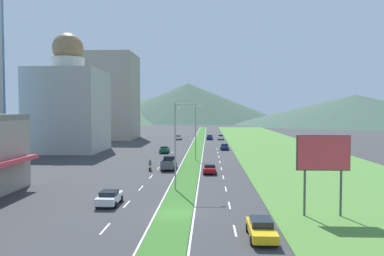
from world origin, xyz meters
name	(u,v)px	position (x,y,z in m)	size (l,w,h in m)	color
ground_plane	(175,214)	(0.00, 0.00, 0.00)	(600.00, 600.00, 0.00)	#38383A
grass_median	(197,148)	(0.00, 60.00, 0.03)	(3.20, 240.00, 0.06)	#387028
grass_verge_right	(279,148)	(20.60, 60.00, 0.03)	(24.00, 240.00, 0.06)	#518438
lane_dash_left_2	(105,229)	(-5.10, -4.56, 0.01)	(0.16, 2.80, 0.01)	silver
lane_dash_left_3	(127,204)	(-5.10, 3.17, 0.01)	(0.16, 2.80, 0.01)	silver
lane_dash_left_4	(141,188)	(-5.10, 10.89, 0.01)	(0.16, 2.80, 0.01)	silver
lane_dash_left_5	(151,177)	(-5.10, 18.61, 0.01)	(0.16, 2.80, 0.01)	silver
lane_dash_left_6	(158,168)	(-5.10, 26.33, 0.01)	(0.16, 2.80, 0.01)	silver
lane_dash_left_7	(164,162)	(-5.10, 34.06, 0.01)	(0.16, 2.80, 0.01)	silver
lane_dash_left_8	(169,157)	(-5.10, 41.78, 0.01)	(0.16, 2.80, 0.01)	silver
lane_dash_left_9	(172,152)	(-5.10, 49.50, 0.01)	(0.16, 2.80, 0.01)	silver
lane_dash_left_10	(175,149)	(-5.10, 57.22, 0.01)	(0.16, 2.80, 0.01)	silver
lane_dash_right_2	(235,231)	(5.10, -4.56, 0.01)	(0.16, 2.80, 0.01)	silver
lane_dash_right_3	(229,205)	(5.10, 3.17, 0.01)	(0.16, 2.80, 0.01)	silver
lane_dash_right_4	(226,189)	(5.10, 10.89, 0.01)	(0.16, 2.80, 0.01)	silver
lane_dash_right_5	(223,177)	(5.10, 18.61, 0.01)	(0.16, 2.80, 0.01)	silver
lane_dash_right_6	(221,169)	(5.10, 26.33, 0.01)	(0.16, 2.80, 0.01)	silver
lane_dash_right_7	(220,162)	(5.10, 34.06, 0.01)	(0.16, 2.80, 0.01)	silver
lane_dash_right_8	(219,157)	(5.10, 41.78, 0.01)	(0.16, 2.80, 0.01)	silver
lane_dash_right_9	(218,153)	(5.10, 49.50, 0.01)	(0.16, 2.80, 0.01)	silver
lane_dash_right_10	(217,149)	(5.10, 57.22, 0.01)	(0.16, 2.80, 0.01)	silver
edge_line_median_left	(190,148)	(-1.75, 60.00, 0.01)	(0.16, 240.00, 0.01)	silver
edge_line_median_right	(203,148)	(1.75, 60.00, 0.01)	(0.16, 240.00, 0.01)	silver
domed_building	(69,105)	(-29.12, 50.87, 10.63)	(15.44, 15.44, 27.02)	#B7B2A8
midrise_colored	(109,97)	(-30.25, 89.93, 14.08)	(17.60, 17.60, 28.17)	#9E9384
hill_far_left	(137,109)	(-59.34, 285.04, 10.82)	(156.81, 156.81, 21.64)	#47664C
hill_far_center	(188,103)	(-14.96, 291.60, 16.75)	(165.32, 165.32, 33.49)	#3D5647
hill_far_right	(355,110)	(103.00, 225.29, 10.23)	(167.54, 167.54, 20.46)	#3D5647
street_lamp_near	(178,140)	(-0.52, 9.98, 5.84)	(3.16, 0.44, 10.20)	#99999E
street_lamp_mid	(194,130)	(0.24, 35.99, 5.76)	(3.40, 0.30, 10.01)	#99999E
billboard_roadside	(323,157)	(13.06, -0.36, 5.29)	(4.68, 0.28, 7.18)	#4C4C51
car_0	(210,169)	(3.21, 21.94, 0.71)	(1.93, 4.18, 1.36)	maroon
car_1	(261,228)	(6.89, -6.17, 0.73)	(1.92, 4.64, 1.41)	yellow
car_2	(224,147)	(6.84, 55.75, 0.74)	(1.92, 4.27, 1.45)	navy
car_3	(109,197)	(-6.73, 2.80, 0.75)	(1.98, 4.06, 1.43)	silver
car_4	(221,137)	(6.96, 87.06, 0.81)	(1.94, 4.67, 1.61)	silver
car_6	(164,149)	(-6.72, 48.31, 0.78)	(1.91, 4.29, 1.50)	#0C5128
car_7	(178,137)	(-6.78, 86.35, 0.75)	(2.02, 4.46, 1.44)	silver
car_8	(210,137)	(3.39, 87.07, 0.79)	(2.03, 4.28, 1.54)	navy
pickup_truck_0	(169,163)	(-3.28, 25.65, 0.98)	(2.18, 5.40, 2.00)	#515459
motorcycle_rider	(150,166)	(-6.02, 23.78, 0.75)	(0.36, 2.00, 1.80)	black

